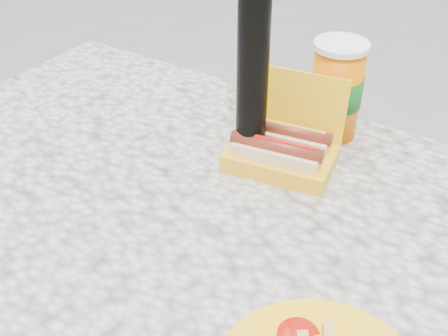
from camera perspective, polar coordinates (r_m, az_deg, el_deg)
The scene contains 3 objects.
picnic_table at distance 0.93m, azimuth -2.55°, elevation -9.59°, with size 1.20×0.80×0.75m.
hotdog_box at distance 0.95m, azimuth 5.92°, elevation 1.99°, with size 0.19×0.16×0.14m.
soda_cup at distance 1.02m, azimuth 11.30°, elevation 7.80°, with size 0.10×0.10×0.18m.
Camera 1 is at (0.38, -0.53, 1.30)m, focal length 45.00 mm.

